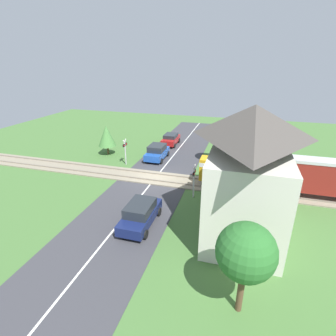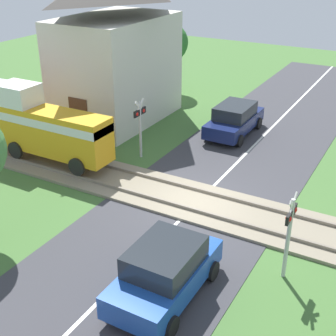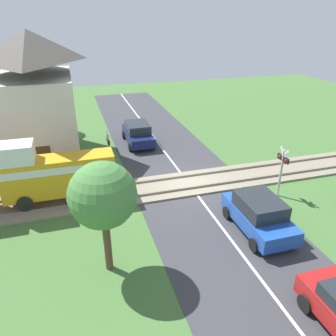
% 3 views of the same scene
% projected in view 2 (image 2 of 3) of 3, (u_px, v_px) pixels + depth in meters
% --- Properties ---
extents(ground_plane, '(60.00, 60.00, 0.00)m').
position_uv_depth(ground_plane, '(197.00, 204.00, 17.68)').
color(ground_plane, '#426B33').
extents(road_surface, '(48.00, 6.40, 0.02)m').
position_uv_depth(road_surface, '(197.00, 203.00, 17.68)').
color(road_surface, '#38383D').
rests_on(road_surface, ground_plane).
extents(track_bed, '(2.80, 48.00, 0.24)m').
position_uv_depth(track_bed, '(197.00, 202.00, 17.65)').
color(track_bed, gray).
rests_on(track_bed, ground_plane).
extents(car_near_crossing, '(3.86, 1.95, 1.63)m').
position_uv_depth(car_near_crossing, '(165.00, 271.00, 12.80)').
color(car_near_crossing, '#1E4CA8').
rests_on(car_near_crossing, ground_plane).
extents(car_far_side, '(4.16, 1.88, 1.58)m').
position_uv_depth(car_far_side, '(234.00, 119.00, 23.58)').
color(car_far_side, '#141E4C').
rests_on(car_far_side, ground_plane).
extents(crossing_signal_west_approach, '(0.90, 0.18, 2.74)m').
position_uv_depth(crossing_signal_west_approach, '(290.00, 226.00, 13.11)').
color(crossing_signal_west_approach, '#B7B7B7').
rests_on(crossing_signal_west_approach, ground_plane).
extents(crossing_signal_east_approach, '(0.90, 0.18, 2.74)m').
position_uv_depth(crossing_signal_east_approach, '(140.00, 120.00, 20.69)').
color(crossing_signal_east_approach, '#B7B7B7').
rests_on(crossing_signal_east_approach, ground_plane).
extents(station_building, '(7.19, 4.68, 8.05)m').
position_uv_depth(station_building, '(115.00, 47.00, 24.28)').
color(station_building, beige).
rests_on(station_building, ground_plane).
extents(pedestrian_by_station, '(0.39, 0.39, 1.56)m').
position_uv_depth(pedestrian_by_station, '(85.00, 135.00, 21.91)').
color(pedestrian_by_station, '#B2282D').
rests_on(pedestrian_by_station, ground_plane).
extents(tree_by_station, '(2.45, 2.45, 4.38)m').
position_uv_depth(tree_by_station, '(169.00, 43.00, 29.23)').
color(tree_by_station, brown).
rests_on(tree_by_station, ground_plane).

